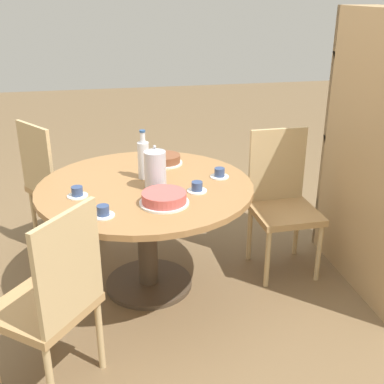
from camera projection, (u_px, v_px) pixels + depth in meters
The scene contains 14 objects.
ground_plane at pixel (149, 285), 3.20m from camera, with size 14.00×14.00×0.00m, color brown.
dining_table at pixel (146, 206), 2.98m from camera, with size 1.32×1.32×0.72m.
chair_a at pixel (282, 200), 3.26m from camera, with size 0.43×0.43×0.96m.
chair_b at pixel (55, 182), 3.55m from camera, with size 0.59×0.59×0.96m.
chair_c at pixel (52, 299), 2.21m from camera, with size 0.59×0.59×0.96m.
bookshelf at pixel (378, 165), 2.99m from camera, with size 1.08×0.28×1.73m.
coffee_pot at pixel (155, 169), 2.83m from camera, with size 0.13×0.13×0.27m.
water_bottle at pixel (143, 159), 2.98m from camera, with size 0.07×0.07×0.31m.
cake_main at pixel (164, 198), 2.65m from camera, with size 0.28×0.28×0.07m.
cake_second at pixel (165, 160), 3.26m from camera, with size 0.23×0.23×0.06m.
cup_a at pixel (77, 193), 2.75m from camera, with size 0.12×0.12×0.06m.
cup_b at pixel (103, 212), 2.51m from camera, with size 0.12×0.12×0.06m.
cup_c at pixel (220, 174), 3.03m from camera, with size 0.12×0.12×0.06m.
cup_d at pixel (197, 188), 2.82m from camera, with size 0.12×0.12×0.06m.
Camera 1 is at (2.71, -0.25, 1.82)m, focal length 45.00 mm.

